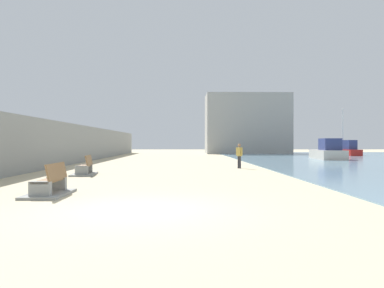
{
  "coord_description": "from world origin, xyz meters",
  "views": [
    {
      "loc": [
        1.0,
        -8.94,
        1.6
      ],
      "look_at": [
        1.43,
        10.03,
        1.53
      ],
      "focal_mm": 35.23,
      "sensor_mm": 36.0,
      "label": 1
    }
  ],
  "objects_px": {
    "bench_near": "(50,188)",
    "person_walking": "(239,154)",
    "boat_far_right": "(345,150)",
    "boat_distant": "(328,152)",
    "bench_far": "(85,170)"
  },
  "relations": [
    {
      "from": "bench_near",
      "to": "person_walking",
      "type": "height_order",
      "value": "person_walking"
    },
    {
      "from": "boat_far_right",
      "to": "boat_distant",
      "type": "xyz_separation_m",
      "value": [
        -6.11,
        -10.32,
        0.01
      ]
    },
    {
      "from": "boat_far_right",
      "to": "boat_distant",
      "type": "distance_m",
      "value": 12.0
    },
    {
      "from": "person_walking",
      "to": "boat_distant",
      "type": "height_order",
      "value": "boat_distant"
    },
    {
      "from": "bench_far",
      "to": "boat_distant",
      "type": "height_order",
      "value": "boat_distant"
    },
    {
      "from": "bench_near",
      "to": "boat_far_right",
      "type": "xyz_separation_m",
      "value": [
        23.84,
        34.07,
        0.49
      ]
    },
    {
      "from": "boat_far_right",
      "to": "boat_distant",
      "type": "relative_size",
      "value": 1.01
    },
    {
      "from": "bench_far",
      "to": "boat_distant",
      "type": "relative_size",
      "value": 0.38
    },
    {
      "from": "bench_near",
      "to": "boat_distant",
      "type": "distance_m",
      "value": 29.64
    },
    {
      "from": "boat_distant",
      "to": "boat_far_right",
      "type": "bearing_deg",
      "value": 59.37
    },
    {
      "from": "bench_near",
      "to": "boat_distant",
      "type": "xyz_separation_m",
      "value": [
        17.73,
        23.75,
        0.51
      ]
    },
    {
      "from": "bench_near",
      "to": "boat_distant",
      "type": "bearing_deg",
      "value": 53.26
    },
    {
      "from": "bench_near",
      "to": "boat_far_right",
      "type": "distance_m",
      "value": 41.59
    },
    {
      "from": "boat_far_right",
      "to": "boat_distant",
      "type": "bearing_deg",
      "value": -120.63
    },
    {
      "from": "bench_near",
      "to": "bench_far",
      "type": "height_order",
      "value": "same"
    }
  ]
}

